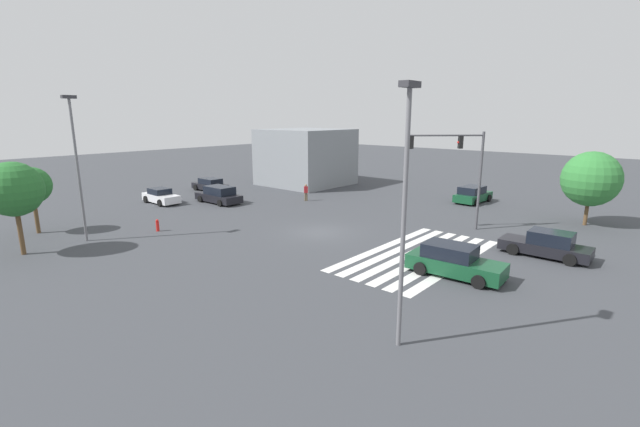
# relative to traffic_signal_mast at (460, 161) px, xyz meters

# --- Properties ---
(ground_plane) EXTENTS (152.65, 152.65, 0.00)m
(ground_plane) POSITION_rel_traffic_signal_mast_xyz_m (-6.85, 6.85, -4.86)
(ground_plane) COLOR #3D3F44
(crosswalk_markings) EXTENTS (11.41, 5.35, 0.01)m
(crosswalk_markings) POSITION_rel_traffic_signal_mast_xyz_m (-6.85, -0.79, -4.86)
(crosswalk_markings) COLOR silver
(crosswalk_markings) RESTS_ON ground_plane
(traffic_signal_mast) EXTENTS (3.86, 3.86, 6.88)m
(traffic_signal_mast) POSITION_rel_traffic_signal_mast_xyz_m (0.00, 0.00, 0.00)
(traffic_signal_mast) COLOR #47474C
(traffic_signal_mast) RESTS_ON ground_plane
(car_0) EXTENTS (2.09, 4.78, 1.52)m
(car_0) POSITION_rel_traffic_signal_mast_xyz_m (-2.25, -6.44, -4.17)
(car_0) COLOR black
(car_0) RESTS_ON ground_plane
(car_1) EXTENTS (2.30, 4.84, 1.61)m
(car_1) POSITION_rel_traffic_signal_mast_xyz_m (-8.62, -3.68, -4.11)
(car_1) COLOR #144728
(car_1) RESTS_ON ground_plane
(car_2) EXTENTS (2.20, 4.86, 1.57)m
(car_2) POSITION_rel_traffic_signal_mast_xyz_m (-5.27, 20.66, -4.13)
(car_2) COLOR black
(car_2) RESTS_ON ground_plane
(car_3) EXTENTS (2.02, 4.39, 1.37)m
(car_3) POSITION_rel_traffic_signal_mast_xyz_m (-2.01, 26.72, -4.21)
(car_3) COLOR black
(car_3) RESTS_ON ground_plane
(car_4) EXTENTS (1.95, 4.24, 1.39)m
(car_4) POSITION_rel_traffic_signal_mast_xyz_m (-8.90, 24.57, -4.22)
(car_4) COLOR silver
(car_4) RESTS_ON ground_plane
(car_5) EXTENTS (4.49, 2.35, 1.55)m
(car_5) POSITION_rel_traffic_signal_mast_xyz_m (10.38, 2.94, -4.12)
(car_5) COLOR #144728
(car_5) RESTS_ON ground_plane
(corner_building) EXTENTS (8.78, 8.78, 6.39)m
(corner_building) POSITION_rel_traffic_signal_mast_xyz_m (8.15, 22.09, -1.67)
(corner_building) COLOR gray
(corner_building) RESTS_ON ground_plane
(pedestrian) EXTENTS (0.41, 0.40, 1.60)m
(pedestrian) POSITION_rel_traffic_signal_mast_xyz_m (0.72, 15.19, -3.97)
(pedestrian) COLOR brown
(pedestrian) RESTS_ON ground_plane
(street_light_pole_a) EXTENTS (0.80, 0.36, 9.15)m
(street_light_pole_a) POSITION_rel_traffic_signal_mast_xyz_m (-18.38, 16.92, 0.53)
(street_light_pole_a) COLOR slate
(street_light_pole_a) RESTS_ON ground_plane
(street_light_pole_b) EXTENTS (0.80, 0.36, 9.01)m
(street_light_pole_b) POSITION_rel_traffic_signal_mast_xyz_m (-16.33, -5.09, 0.46)
(street_light_pole_b) COLOR slate
(street_light_pole_b) RESTS_ON ground_plane
(tree_corner_a) EXTENTS (3.99, 3.99, 5.45)m
(tree_corner_a) POSITION_rel_traffic_signal_mast_xyz_m (7.57, -6.71, -1.41)
(tree_corner_a) COLOR brown
(tree_corner_a) RESTS_ON ground_plane
(tree_corner_b) EXTENTS (2.48, 2.48, 4.58)m
(tree_corner_b) POSITION_rel_traffic_signal_mast_xyz_m (-19.80, 21.44, -1.54)
(tree_corner_b) COLOR brown
(tree_corner_b) RESTS_ON ground_plane
(tree_corner_c) EXTENTS (3.13, 3.13, 5.45)m
(tree_corner_c) POSITION_rel_traffic_signal_mast_xyz_m (-21.93, 16.80, -0.99)
(tree_corner_c) COLOR brown
(tree_corner_c) RESTS_ON ground_plane
(fire_hydrant) EXTENTS (0.22, 0.22, 0.86)m
(fire_hydrant) POSITION_rel_traffic_signal_mast_xyz_m (-14.13, 15.65, -4.43)
(fire_hydrant) COLOR red
(fire_hydrant) RESTS_ON ground_plane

